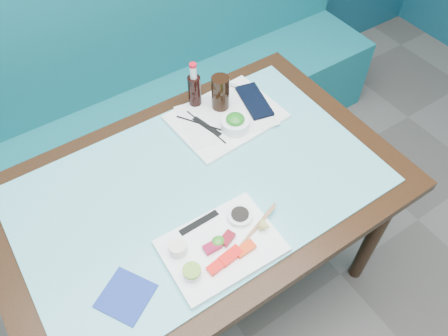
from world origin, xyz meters
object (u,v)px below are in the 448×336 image
dining_table (200,200)px  cola_glass (220,93)px  serving_tray (226,117)px  sashimi_plate (221,246)px  booth_bench (116,121)px  seaweed_bowl (235,124)px  cola_bottle_body (195,92)px  blue_napkin (126,296)px

dining_table → cola_glass: (0.27, 0.27, 0.18)m
serving_tray → cola_glass: cola_glass is taller
serving_tray → dining_table: bearing=-143.9°
cola_glass → sashimi_plate: bearing=-123.3°
booth_bench → seaweed_bowl: (0.25, -0.70, 0.42)m
serving_tray → cola_glass: bearing=75.9°
sashimi_plate → cola_bottle_body: cola_bottle_body is taller
seaweed_bowl → cola_glass: 0.14m
dining_table → cola_glass: cola_glass is taller
cola_bottle_body → cola_glass: bearing=-44.9°
dining_table → booth_bench: bearing=90.0°
seaweed_bowl → blue_napkin: seaweed_bowl is taller
dining_table → sashimi_plate: 0.27m
blue_napkin → cola_glass: bearing=37.1°
sashimi_plate → blue_napkin: size_ratio=2.58×
dining_table → cola_glass: size_ratio=9.81×
seaweed_bowl → dining_table: bearing=-150.3°
sashimi_plate → seaweed_bowl: size_ratio=3.30×
seaweed_bowl → blue_napkin: size_ratio=0.78×
cola_bottle_body → blue_napkin: size_ratio=1.06×
serving_tray → cola_glass: (0.01, 0.05, 0.08)m
serving_tray → cola_glass: 0.10m
seaweed_bowl → cola_bottle_body: cola_bottle_body is taller
cola_glass → blue_napkin: bearing=-142.9°
booth_bench → cola_bottle_body: size_ratio=20.83×
cola_glass → cola_bottle_body: 0.10m
cola_glass → blue_napkin: size_ratio=1.05×
booth_bench → cola_glass: size_ratio=21.02×
sashimi_plate → serving_tray: size_ratio=0.86×
serving_tray → seaweed_bowl: (-0.01, -0.07, 0.03)m
booth_bench → cola_glass: 0.78m
seaweed_bowl → booth_bench: bearing=109.8°
serving_tray → blue_napkin: (-0.64, -0.44, -0.00)m
blue_napkin → cola_bottle_body: bearing=44.3°
booth_bench → seaweed_bowl: 0.85m
cola_glass → serving_tray: bearing=-100.3°
dining_table → serving_tray: 0.35m
sashimi_plate → serving_tray: sashimi_plate is taller
booth_bench → blue_napkin: booth_bench is taller
dining_table → cola_bottle_body: size_ratio=9.72×
cola_glass → cola_bottle_body: cola_glass is taller
booth_bench → seaweed_bowl: bearing=-70.2°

